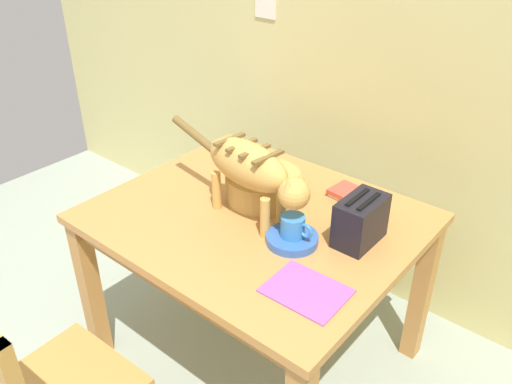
% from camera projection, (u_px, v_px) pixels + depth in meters
% --- Properties ---
extents(wall_rear, '(4.89, 0.11, 2.50)m').
position_uv_depth(wall_rear, '(386.00, 44.00, 2.26)').
color(wall_rear, '#D4C982').
rests_on(wall_rear, ground_plane).
extents(dining_table, '(1.18, 0.99, 0.74)m').
position_uv_depth(dining_table, '(256.00, 233.00, 2.07)').
color(dining_table, '#B97D41').
rests_on(dining_table, ground_plane).
extents(cat, '(0.72, 0.19, 0.31)m').
position_uv_depth(cat, '(252.00, 169.00, 1.88)').
color(cat, tan).
rests_on(cat, dining_table).
extents(saucer_bowl, '(0.19, 0.19, 0.03)m').
position_uv_depth(saucer_bowl, '(292.00, 239.00, 1.85)').
color(saucer_bowl, '#2F5CB6').
rests_on(saucer_bowl, dining_table).
extents(coffee_mug, '(0.13, 0.09, 0.08)m').
position_uv_depth(coffee_mug, '(293.00, 226.00, 1.82)').
color(coffee_mug, '#3077C3').
rests_on(coffee_mug, saucer_bowl).
extents(magazine, '(0.25, 0.20, 0.01)m').
position_uv_depth(magazine, '(306.00, 291.00, 1.64)').
color(magazine, '#9D4FA4').
rests_on(magazine, dining_table).
extents(book_stack, '(0.19, 0.14, 0.03)m').
position_uv_depth(book_stack, '(353.00, 195.00, 2.11)').
color(book_stack, silver).
rests_on(book_stack, dining_table).
extents(wicker_basket, '(0.30, 0.30, 0.11)m').
position_uv_depth(wicker_basket, '(263.00, 186.00, 2.10)').
color(wicker_basket, tan).
rests_on(wicker_basket, dining_table).
extents(toaster, '(0.12, 0.20, 0.18)m').
position_uv_depth(toaster, '(361.00, 221.00, 1.83)').
color(toaster, black).
rests_on(toaster, dining_table).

